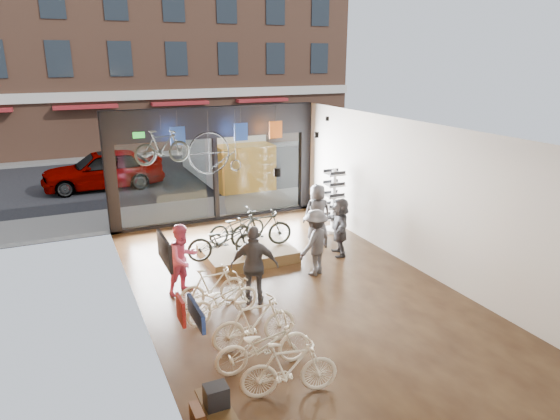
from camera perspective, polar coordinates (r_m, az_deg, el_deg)
ground_plane at (r=11.99m, az=1.69°, el=-9.35°), size 7.00×12.00×0.04m
ceiling at (r=10.83m, az=1.87°, el=9.15°), size 7.00×12.00×0.04m
wall_left at (r=10.27m, az=-16.14°, el=-3.04°), size 0.04×12.00×3.80m
wall_right at (r=13.15m, az=15.67°, el=1.40°), size 0.04×12.00×3.80m
wall_back at (r=6.89m, az=25.34°, el=-14.53°), size 7.00×0.04×3.80m
storefront at (r=16.68m, az=-7.43°, el=5.15°), size 7.00×0.26×3.80m
exit_sign at (r=15.83m, az=-15.85°, el=8.24°), size 0.35×0.06×0.18m
street_road at (r=25.63m, az=-13.34°, el=4.67°), size 30.00×18.00×0.02m
sidewalk_near at (r=18.25m, az=-8.34°, el=0.19°), size 30.00×2.40×0.12m
sidewalk_far at (r=29.47m, az=-14.95°, el=6.29°), size 30.00×2.00×0.12m
opposite_building at (r=31.51m, az=-16.82°, el=19.52°), size 26.00×5.00×14.00m
street_car at (r=22.14m, az=-19.56°, el=4.43°), size 4.85×1.95×1.65m
box_truck at (r=22.08m, az=-6.00°, el=6.84°), size 2.38×7.14×2.81m
floor_bike_1 at (r=8.48m, az=1.06°, el=-17.64°), size 1.69×0.80×0.98m
floor_bike_2 at (r=9.10m, az=-1.96°, el=-15.17°), size 1.79×0.69×0.92m
floor_bike_3 at (r=9.68m, az=-2.95°, el=-12.73°), size 1.70×0.49×1.02m
floor_bike_4 at (r=10.70m, az=-6.59°, el=-10.11°), size 1.78×0.94×0.89m
floor_bike_5 at (r=11.22m, az=-7.75°, el=-8.72°), size 1.55×0.50×0.92m
display_platform at (r=13.79m, az=-3.74°, el=-4.93°), size 2.40×1.80×0.30m
display_bike_left at (r=12.92m, az=-6.50°, el=-3.50°), size 1.92×0.81×0.98m
display_bike_mid at (r=13.67m, az=-2.16°, el=-2.13°), size 1.77×0.72×1.03m
display_bike_right at (r=14.09m, az=-4.95°, el=-1.86°), size 1.77×0.79×0.90m
customer_1 at (r=11.80m, az=-11.01°, el=-5.52°), size 1.01×0.93×1.68m
customer_2 at (r=11.07m, az=-2.93°, el=-6.37°), size 1.16×0.88×1.82m
customer_3 at (r=12.57m, az=4.05°, el=-3.73°), size 1.27×1.06×1.71m
customer_4 at (r=14.95m, az=4.29°, el=-0.28°), size 0.89×0.63×1.72m
customer_5 at (r=13.90m, az=6.84°, el=-1.90°), size 0.95×1.59×1.64m
sunglasses_rack at (r=15.63m, az=6.12°, el=1.01°), size 0.71×0.64×2.01m
wall_merch at (r=7.45m, az=-10.20°, el=-15.90°), size 0.40×2.40×2.60m
penny_farthing at (r=15.28m, az=-7.14°, el=6.37°), size 1.60×0.06×1.28m
hung_bike at (r=14.27m, az=-13.32°, el=7.01°), size 1.63×0.65×0.95m
jersey_left at (r=15.36m, az=-11.61°, el=8.29°), size 0.45×0.03×0.55m
jersey_mid at (r=15.93m, az=-4.49°, el=8.89°), size 0.45×0.03×0.55m
jersey_right at (r=16.37m, az=-0.50°, el=9.16°), size 0.45×0.03×0.55m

